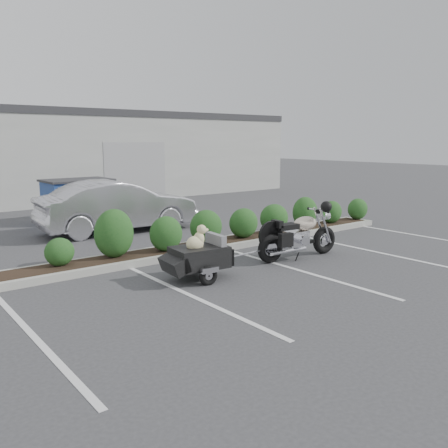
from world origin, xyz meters
TOP-DOWN VIEW (x-y plane):
  - ground at (0.00, 0.00)m, footprint 90.00×90.00m
  - planter_kerb at (1.00, 2.20)m, footprint 12.00×1.00m
  - building at (0.00, 17.00)m, footprint 26.00×10.00m
  - motorcycle at (1.97, 0.16)m, footprint 2.30×0.79m
  - pet_trailer at (-0.82, 0.18)m, footprint 1.85×1.04m
  - sedan at (0.14, 5.72)m, footprint 4.72×1.92m
  - dumpster at (-0.11, 8.26)m, footprint 2.18×1.53m

SIDE VIEW (x-z plane):
  - ground at x=0.00m, z-range 0.00..0.00m
  - planter_kerb at x=1.00m, z-range 0.00..0.15m
  - pet_trailer at x=-0.82m, z-range -0.09..1.01m
  - motorcycle at x=1.97m, z-range -0.13..1.19m
  - dumpster at x=-0.11m, z-range 0.01..1.42m
  - sedan at x=0.14m, z-range 0.00..1.52m
  - building at x=0.00m, z-range 0.00..4.00m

